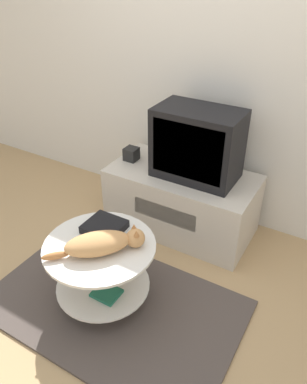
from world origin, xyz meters
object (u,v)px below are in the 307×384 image
at_px(tv, 197,144).
at_px(cat, 102,243).
at_px(dvd_box, 104,227).
at_px(speaker, 131,154).

distance_m(tv, cat, 1.06).
xyz_separation_m(tv, dvd_box, (-0.22, -0.87, -0.27)).
relative_size(speaker, cat, 0.23).
height_order(speaker, cat, same).
xyz_separation_m(dvd_box, cat, (0.11, -0.17, 0.04)).
xyz_separation_m(speaker, cat, (0.46, -1.00, -0.02)).
bearing_deg(cat, tv, 38.33).
bearing_deg(tv, cat, -96.06).
bearing_deg(tv, dvd_box, -104.35).
height_order(dvd_box, cat, cat).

